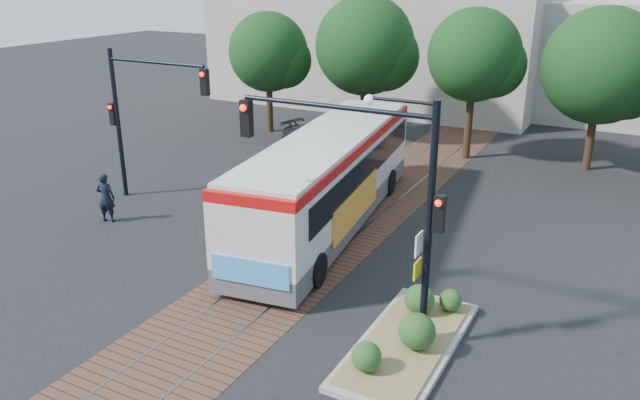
{
  "coord_description": "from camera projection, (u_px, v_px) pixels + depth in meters",
  "views": [
    {
      "loc": [
        9.14,
        -13.74,
        8.87
      ],
      "look_at": [
        -0.05,
        3.48,
        1.6
      ],
      "focal_mm": 35.0,
      "sensor_mm": 36.0,
      "label": 1
    }
  ],
  "objects": [
    {
      "name": "ground",
      "position": [
        266.0,
        287.0,
        18.49
      ],
      "size": [
        120.0,
        120.0,
        0.0
      ],
      "primitive_type": "plane",
      "color": "black",
      "rests_on": "ground"
    },
    {
      "name": "signal_pole_main",
      "position": [
        381.0,
        182.0,
        14.66
      ],
      "size": [
        5.49,
        0.46,
        6.0
      ],
      "color": "black",
      "rests_on": "ground"
    },
    {
      "name": "warehouses",
      "position": [
        494.0,
        50.0,
        41.15
      ],
      "size": [
        40.0,
        13.0,
        8.0
      ],
      "color": "#ADA899",
      "rests_on": "ground"
    },
    {
      "name": "trackbed",
      "position": [
        328.0,
        238.0,
        21.79
      ],
      "size": [
        3.6,
        40.0,
        0.02
      ],
      "color": "#522F25",
      "rests_on": "ground"
    },
    {
      "name": "signal_pole_left",
      "position": [
        137.0,
        106.0,
        24.13
      ],
      "size": [
        4.99,
        0.34,
        6.0
      ],
      "color": "black",
      "rests_on": "ground"
    },
    {
      "name": "parked_car",
      "position": [
        323.0,
        139.0,
        31.93
      ],
      "size": [
        4.93,
        2.85,
        1.34
      ],
      "primitive_type": "imported",
      "rotation": [
        0.0,
        0.0,
        1.35
      ],
      "color": "black",
      "rests_on": "ground"
    },
    {
      "name": "officer",
      "position": [
        106.0,
        198.0,
        22.96
      ],
      "size": [
        0.79,
        0.64,
        1.87
      ],
      "primitive_type": "imported",
      "rotation": [
        0.0,
        0.0,
        3.47
      ],
      "color": "black",
      "rests_on": "ground"
    },
    {
      "name": "traffic_island",
      "position": [
        410.0,
        334.0,
        15.5
      ],
      "size": [
        2.2,
        5.2,
        1.13
      ],
      "color": "gray",
      "rests_on": "ground"
    },
    {
      "name": "city_bus",
      "position": [
        329.0,
        175.0,
        22.33
      ],
      "size": [
        4.42,
        13.02,
        3.42
      ],
      "rotation": [
        0.0,
        0.0,
        0.14
      ],
      "color": "#4C4C4F",
      "rests_on": "ground"
    },
    {
      "name": "tree_row",
      "position": [
        470.0,
        58.0,
        29.83
      ],
      "size": [
        26.4,
        5.6,
        7.67
      ],
      "color": "#382314",
      "rests_on": "ground"
    }
  ]
}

